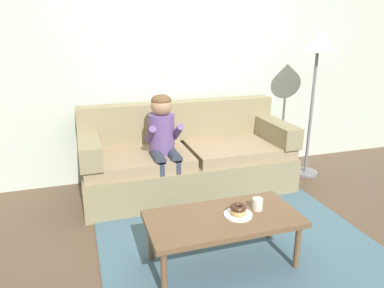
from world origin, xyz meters
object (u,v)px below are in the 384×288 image
person_child (164,139)px  mug (258,204)px  couch (187,160)px  floor_lamp (318,49)px  donut (238,212)px  coffee_table (223,221)px

person_child → mug: size_ratio=12.24×
couch → person_child: size_ratio=2.03×
couch → person_child: person_child is taller
person_child → floor_lamp: 2.00m
donut → floor_lamp: size_ratio=0.07×
coffee_table → mug: 0.30m
person_child → donut: (0.27, -1.20, -0.23)m
person_child → donut: person_child is taller
donut → coffee_table: bearing=169.3°
coffee_table → donut: donut is taller
donut → floor_lamp: 2.32m
coffee_table → floor_lamp: 2.42m
coffee_table → person_child: bearing=97.7°
coffee_table → floor_lamp: (1.66, 1.35, 1.12)m
couch → coffee_table: 1.40m
coffee_table → donut: size_ratio=9.39×
donut → mug: 0.19m
floor_lamp → donut: bearing=-138.5°
coffee_table → couch: bearing=84.1°
coffee_table → person_child: (-0.16, 1.18, 0.31)m
donut → floor_lamp: floor_lamp is taller
couch → floor_lamp: 1.90m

